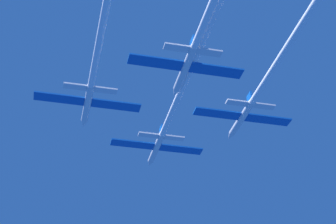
{
  "coord_description": "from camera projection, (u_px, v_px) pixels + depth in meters",
  "views": [
    {
      "loc": [
        -18.68,
        -97.66,
        -54.41
      ],
      "look_at": [
        0.15,
        -14.57,
        -0.1
      ],
      "focal_mm": 59.46,
      "sensor_mm": 36.0,
      "label": 1
    }
  ],
  "objects": [
    {
      "name": "jet_lead",
      "position": [
        175.0,
        104.0,
        98.86
      ],
      "size": [
        18.72,
        59.14,
        3.1
      ],
      "color": "silver"
    },
    {
      "name": "jet_left_wing",
      "position": [
        98.0,
        51.0,
        85.82
      ],
      "size": [
        18.72,
        55.58,
        3.1
      ],
      "color": "silver"
    },
    {
      "name": "jet_right_wing",
      "position": [
        279.0,
        60.0,
        89.3
      ],
      "size": [
        18.72,
        62.27,
        3.1
      ],
      "color": "silver"
    }
  ]
}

